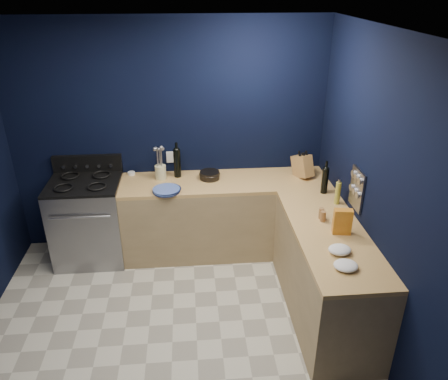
{
  "coord_description": "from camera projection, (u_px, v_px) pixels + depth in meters",
  "views": [
    {
      "loc": [
        0.21,
        -2.88,
        2.93
      ],
      "look_at": [
        0.55,
        1.0,
        1.0
      ],
      "focal_mm": 34.68,
      "sensor_mm": 36.0,
      "label": 1
    }
  ],
  "objects": [
    {
      "name": "wall_back",
      "position": [
        169.0,
        138.0,
        4.85
      ],
      "size": [
        3.5,
        0.02,
        2.6
      ],
      "primitive_type": "cube",
      "color": "black",
      "rests_on": "ground"
    },
    {
      "name": "oven_door",
      "position": [
        84.0,
        238.0,
        4.57
      ],
      "size": [
        0.59,
        0.02,
        0.42
      ],
      "primitive_type": "cube",
      "color": "black",
      "rests_on": "gas_range"
    },
    {
      "name": "utensil_crock",
      "position": [
        161.0,
        172.0,
        4.8
      ],
      "size": [
        0.15,
        0.15,
        0.15
      ],
      "primitive_type": "cylinder",
      "rotation": [
        0.0,
        0.0,
        -0.23
      ],
      "color": "beige",
      "rests_on": "top_back"
    },
    {
      "name": "top_right",
      "position": [
        330.0,
        234.0,
        3.83
      ],
      "size": [
        0.63,
        1.67,
        0.04
      ],
      "primitive_type": "cube",
      "color": "olive",
      "rests_on": "cab_right"
    },
    {
      "name": "crouton_bag",
      "position": [
        342.0,
        222.0,
        3.75
      ],
      "size": [
        0.17,
        0.1,
        0.23
      ],
      "primitive_type": "cube",
      "rotation": [
        0.0,
        0.0,
        -0.17
      ],
      "color": "#AE0B11",
      "rests_on": "top_right"
    },
    {
      "name": "cooktop",
      "position": [
        83.0,
        183.0,
        4.64
      ],
      "size": [
        0.76,
        0.66,
        0.03
      ],
      "primitive_type": "cube",
      "color": "black",
      "rests_on": "gas_range"
    },
    {
      "name": "spice_panel",
      "position": [
        357.0,
        189.0,
        3.96
      ],
      "size": [
        0.02,
        0.28,
        0.38
      ],
      "primitive_type": "cube",
      "color": "gray",
      "rests_on": "wall_right"
    },
    {
      "name": "top_back",
      "position": [
        225.0,
        182.0,
        4.79
      ],
      "size": [
        2.3,
        0.63,
        0.04
      ],
      "primitive_type": "cube",
      "color": "olive",
      "rests_on": "cab_back"
    },
    {
      "name": "plate_stack",
      "position": [
        166.0,
        190.0,
        4.53
      ],
      "size": [
        0.35,
        0.35,
        0.04
      ],
      "primitive_type": "cylinder",
      "rotation": [
        0.0,
        0.0,
        -0.25
      ],
      "color": "#446C9E",
      "rests_on": "top_back"
    },
    {
      "name": "wall_outlet",
      "position": [
        170.0,
        157.0,
        4.93
      ],
      "size": [
        0.09,
        0.02,
        0.13
      ],
      "primitive_type": "cube",
      "color": "white",
      "rests_on": "wall_back"
    },
    {
      "name": "ramekin",
      "position": [
        131.0,
        173.0,
        4.92
      ],
      "size": [
        0.09,
        0.09,
        0.03
      ],
      "primitive_type": "cylinder",
      "rotation": [
        0.0,
        0.0,
        -0.06
      ],
      "color": "white",
      "rests_on": "top_back"
    },
    {
      "name": "knife_block",
      "position": [
        302.0,
        166.0,
        4.84
      ],
      "size": [
        0.24,
        0.32,
        0.3
      ],
      "primitive_type": "cube",
      "rotation": [
        -0.31,
        0.0,
        0.44
      ],
      "color": "olive",
      "rests_on": "top_back"
    },
    {
      "name": "lemon_basket",
      "position": [
        210.0,
        175.0,
        4.81
      ],
      "size": [
        0.29,
        0.29,
        0.08
      ],
      "primitive_type": "cylinder",
      "rotation": [
        0.0,
        0.0,
        -0.44
      ],
      "color": "black",
      "rests_on": "top_back"
    },
    {
      "name": "floor",
      "position": [
        172.0,
        343.0,
        3.86
      ],
      "size": [
        3.5,
        3.5,
        0.02
      ],
      "primitive_type": "cube",
      "color": "beige",
      "rests_on": "ground"
    },
    {
      "name": "towel_front",
      "position": [
        340.0,
        250.0,
        3.52
      ],
      "size": [
        0.2,
        0.17,
        0.07
      ],
      "primitive_type": "ellipsoid",
      "rotation": [
        0.0,
        0.0,
        0.09
      ],
      "color": "white",
      "rests_on": "top_right"
    },
    {
      "name": "wine_bottle_right",
      "position": [
        325.0,
        181.0,
        4.46
      ],
      "size": [
        0.07,
        0.07,
        0.28
      ],
      "primitive_type": "cylinder",
      "rotation": [
        0.0,
        0.0,
        0.04
      ],
      "color": "black",
      "rests_on": "top_right"
    },
    {
      "name": "ceiling",
      "position": [
        150.0,
        33.0,
        2.7
      ],
      "size": [
        3.5,
        3.5,
        0.02
      ],
      "primitive_type": "cube",
      "color": "silver",
      "rests_on": "ground"
    },
    {
      "name": "towel_end",
      "position": [
        346.0,
        265.0,
        3.33
      ],
      "size": [
        0.21,
        0.19,
        0.06
      ],
      "primitive_type": "ellipsoid",
      "rotation": [
        0.0,
        0.0,
        -0.09
      ],
      "color": "white",
      "rests_on": "top_right"
    },
    {
      "name": "oil_bottle",
      "position": [
        338.0,
        193.0,
        4.25
      ],
      "size": [
        0.06,
        0.06,
        0.23
      ],
      "primitive_type": "cylinder",
      "rotation": [
        0.0,
        0.0,
        0.17
      ],
      "color": "#A6A235",
      "rests_on": "top_right"
    },
    {
      "name": "spice_jar_near",
      "position": [
        321.0,
        213.0,
        4.02
      ],
      "size": [
        0.06,
        0.06,
        0.11
      ],
      "primitive_type": "cylinder",
      "rotation": [
        0.0,
        0.0,
        0.39
      ],
      "color": "olive",
      "rests_on": "top_right"
    },
    {
      "name": "backguard",
      "position": [
        87.0,
        164.0,
        4.86
      ],
      "size": [
        0.76,
        0.06,
        0.2
      ],
      "primitive_type": "cube",
      "color": "black",
      "rests_on": "gas_range"
    },
    {
      "name": "wine_bottle_back",
      "position": [
        177.0,
        163.0,
        4.81
      ],
      "size": [
        0.09,
        0.09,
        0.32
      ],
      "primitive_type": "cylinder",
      "rotation": [
        0.0,
        0.0,
        -0.07
      ],
      "color": "black",
      "rests_on": "top_back"
    },
    {
      "name": "wall_right",
      "position": [
        387.0,
        206.0,
        3.42
      ],
      "size": [
        0.02,
        3.5,
        2.6
      ],
      "primitive_type": "cube",
      "color": "black",
      "rests_on": "ground"
    },
    {
      "name": "spice_jar_far",
      "position": [
        323.0,
        216.0,
        3.97
      ],
      "size": [
        0.06,
        0.06,
        0.1
      ],
      "primitive_type": "cylinder",
      "rotation": [
        0.0,
        0.0,
        -0.16
      ],
      "color": "olive",
      "rests_on": "top_right"
    },
    {
      "name": "cab_back",
      "position": [
        225.0,
        217.0,
        4.99
      ],
      "size": [
        2.3,
        0.63,
        0.86
      ],
      "primitive_type": "cube",
      "color": "#9F865C",
      "rests_on": "floor"
    },
    {
      "name": "gas_range",
      "position": [
        89.0,
        222.0,
        4.85
      ],
      "size": [
        0.76,
        0.66,
        0.92
      ],
      "primitive_type": "cube",
      "color": "gray",
      "rests_on": "floor"
    },
    {
      "name": "cab_right",
      "position": [
        325.0,
        275.0,
        4.03
      ],
      "size": [
        0.63,
        1.67,
        0.86
      ],
      "primitive_type": "cube",
      "color": "#9F865C",
      "rests_on": "floor"
    }
  ]
}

